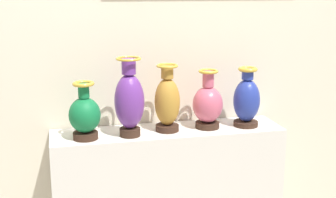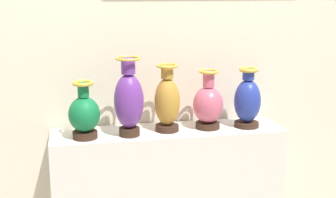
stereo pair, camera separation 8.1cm
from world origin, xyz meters
name	(u,v)px [view 1 (the left image)]	position (x,y,z in m)	size (l,w,h in m)	color
back_wall	(161,10)	(0.01, 0.22, 1.59)	(2.64, 0.14, 3.14)	beige
vase_emerald	(85,115)	(-0.46, -0.05, 1.07)	(0.17, 0.17, 0.31)	#382319
vase_violet	(129,100)	(-0.22, -0.06, 1.13)	(0.16, 0.16, 0.43)	#382319
vase_ochre	(167,102)	(-0.01, -0.01, 1.10)	(0.14, 0.14, 0.37)	#382319
vase_rose	(208,104)	(0.23, -0.01, 1.07)	(0.17, 0.17, 0.33)	#382319
vase_cobalt	(247,100)	(0.45, -0.03, 1.09)	(0.15, 0.15, 0.34)	#382319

